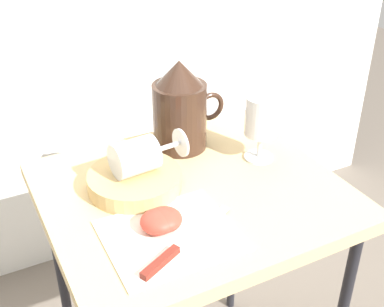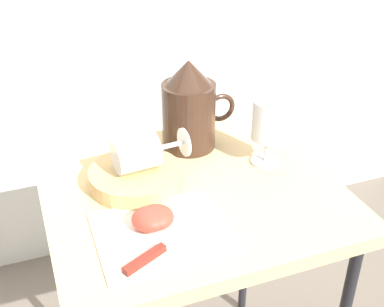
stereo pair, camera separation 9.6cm
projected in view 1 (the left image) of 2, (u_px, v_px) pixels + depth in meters
The scene contains 9 objects.
table at pixel (192, 212), 1.03m from camera, with size 0.58×0.52×0.67m.
linen_napkin at pixel (171, 235), 0.87m from camera, with size 0.23×0.20×0.00m, color silver.
basket_tray at pixel (135, 181), 0.99m from camera, with size 0.19×0.19×0.04m, color tan.
pitcher at pixel (180, 113), 1.10m from camera, with size 0.17×0.12×0.21m.
wine_glass_upright at pixel (262, 120), 1.05m from camera, with size 0.07×0.07×0.15m.
wine_glass_tipped_near at pixel (137, 156), 0.97m from camera, with size 0.16×0.08×0.07m.
apple_half_left at pixel (158, 222), 0.87m from camera, with size 0.06×0.06×0.04m, color #CC3D2D.
apple_half_right at pixel (164, 219), 0.88m from camera, with size 0.06×0.06×0.04m, color #CC3D2D.
knife at pixel (176, 250), 0.83m from camera, with size 0.22×0.12×0.01m.
Camera 1 is at (-0.38, -0.73, 1.23)m, focal length 46.55 mm.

